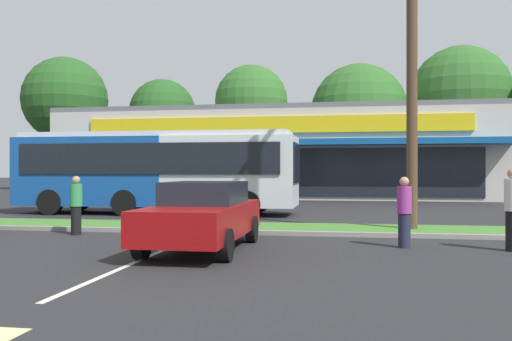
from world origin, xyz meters
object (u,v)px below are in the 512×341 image
at_px(utility_pole, 407,44).
at_px(pedestrian_by_pole, 404,212).
at_px(car_0, 203,215).
at_px(pedestrian_near_bench, 76,205).
at_px(city_bus, 156,170).

distance_m(utility_pole, pedestrian_by_pole, 5.40).
bearing_deg(car_0, pedestrian_near_bench, -117.37).
height_order(utility_pole, pedestrian_by_pole, utility_pole).
bearing_deg(utility_pole, car_0, -139.12).
relative_size(utility_pole, pedestrian_by_pole, 6.16).
relative_size(city_bus, pedestrian_by_pole, 7.06).
bearing_deg(car_0, city_bus, -154.39).
bearing_deg(utility_pole, pedestrian_by_pole, -96.72).
distance_m(city_bus, pedestrian_by_pole, 12.07).
xyz_separation_m(car_0, pedestrian_by_pole, (4.38, 1.06, 0.04)).
xyz_separation_m(utility_pole, city_bus, (-9.17, 5.15, -3.48)).
height_order(utility_pole, car_0, utility_pole).
relative_size(utility_pole, city_bus, 0.87).
height_order(utility_pole, city_bus, utility_pole).
distance_m(utility_pole, city_bus, 11.08).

